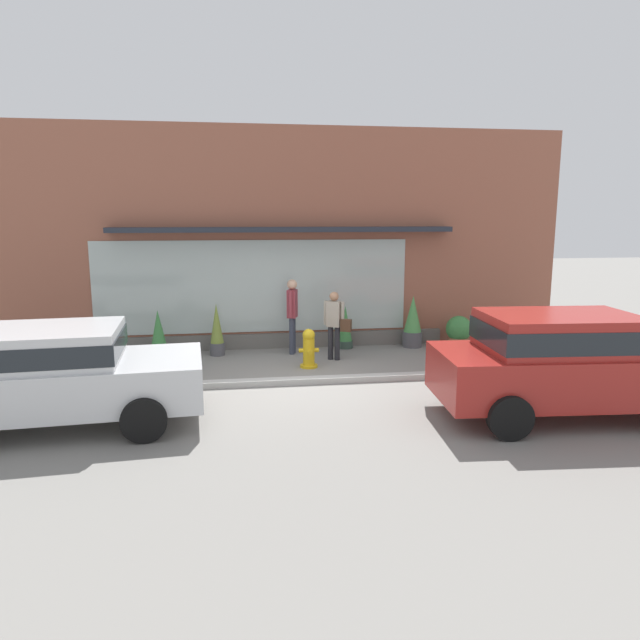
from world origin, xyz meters
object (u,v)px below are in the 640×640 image
(parked_car_silver, at_px, (46,371))
(potted_plant_corner_tall, at_px, (159,335))
(parked_car_red, at_px, (566,359))
(potted_plant_window_left, at_px, (413,323))
(pedestrian_with_handbag, at_px, (335,321))
(potted_plant_low_front, at_px, (459,331))
(potted_plant_window_right, at_px, (345,328))
(fire_hydrant, at_px, (309,349))
(potted_plant_by_entrance, at_px, (217,330))
(pedestrian_passerby, at_px, (292,310))

(parked_car_silver, height_order, potted_plant_corner_tall, parked_car_silver)
(parked_car_red, height_order, potted_plant_window_left, parked_car_red)
(pedestrian_with_handbag, bearing_deg, parked_car_silver, -115.32)
(potted_plant_corner_tall, relative_size, potted_plant_window_left, 0.86)
(potted_plant_low_front, relative_size, potted_plant_window_left, 0.61)
(parked_car_silver, relative_size, potted_plant_window_right, 4.38)
(parked_car_silver, distance_m, potted_plant_corner_tall, 4.44)
(pedestrian_with_handbag, height_order, parked_car_silver, parked_car_silver)
(parked_car_red, bearing_deg, fire_hydrant, 139.34)
(potted_plant_corner_tall, height_order, potted_plant_window_right, potted_plant_corner_tall)
(parked_car_silver, distance_m, potted_plant_by_entrance, 4.95)
(pedestrian_passerby, xyz_separation_m, potted_plant_corner_tall, (-3.07, 0.06, -0.51))
(pedestrian_passerby, height_order, potted_plant_corner_tall, pedestrian_passerby)
(potted_plant_low_front, bearing_deg, potted_plant_by_entrance, -179.66)
(potted_plant_corner_tall, bearing_deg, parked_car_silver, -104.31)
(fire_hydrant, height_order, parked_car_red, parked_car_red)
(pedestrian_passerby, bearing_deg, fire_hydrant, 26.78)
(potted_plant_low_front, bearing_deg, potted_plant_window_right, 174.43)
(potted_plant_by_entrance, bearing_deg, parked_car_red, -41.68)
(potted_plant_window_left, xyz_separation_m, potted_plant_window_right, (-1.68, 0.12, -0.10))
(potted_plant_window_right, bearing_deg, potted_plant_low_front, -5.57)
(parked_car_red, relative_size, potted_plant_low_front, 5.63)
(pedestrian_with_handbag, distance_m, potted_plant_corner_tall, 4.05)
(potted_plant_low_front, bearing_deg, pedestrian_with_handbag, -165.34)
(parked_car_silver, relative_size, potted_plant_window_left, 3.57)
(potted_plant_low_front, distance_m, potted_plant_corner_tall, 7.23)
(parked_car_silver, relative_size, parked_car_red, 1.05)
(potted_plant_corner_tall, relative_size, potted_plant_by_entrance, 0.90)
(fire_hydrant, xyz_separation_m, potted_plant_by_entrance, (-1.98, 1.39, 0.17))
(potted_plant_window_left, distance_m, potted_plant_window_right, 1.68)
(pedestrian_with_handbag, distance_m, parked_car_silver, 6.14)
(potted_plant_window_left, xyz_separation_m, potted_plant_by_entrance, (-4.77, -0.19, -0.02))
(pedestrian_with_handbag, xyz_separation_m, parked_car_red, (3.01, -4.21, 0.07))
(parked_car_red, relative_size, potted_plant_by_entrance, 3.56)
(pedestrian_passerby, height_order, potted_plant_window_right, pedestrian_passerby)
(parked_car_silver, height_order, potted_plant_by_entrance, parked_car_silver)
(potted_plant_corner_tall, xyz_separation_m, potted_plant_window_right, (4.41, 0.33, -0.02))
(parked_car_red, distance_m, potted_plant_low_front, 5.11)
(potted_plant_low_front, xyz_separation_m, potted_plant_window_right, (-2.82, 0.27, 0.11))
(potted_plant_low_front, bearing_deg, pedestrian_passerby, -178.38)
(parked_car_silver, xyz_separation_m, potted_plant_window_left, (7.18, 4.51, -0.28))
(fire_hydrant, relative_size, parked_car_red, 0.19)
(potted_plant_corner_tall, distance_m, potted_plant_window_left, 6.09)
(potted_plant_low_front, bearing_deg, fire_hydrant, -160.06)
(pedestrian_passerby, distance_m, parked_car_red, 6.30)
(potted_plant_window_right, bearing_deg, fire_hydrant, -123.29)
(parked_car_red, relative_size, potted_plant_window_left, 3.40)
(fire_hydrant, distance_m, pedestrian_passerby, 1.47)
(potted_plant_window_left, bearing_deg, potted_plant_corner_tall, -177.96)
(pedestrian_passerby, bearing_deg, parked_car_silver, -27.42)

